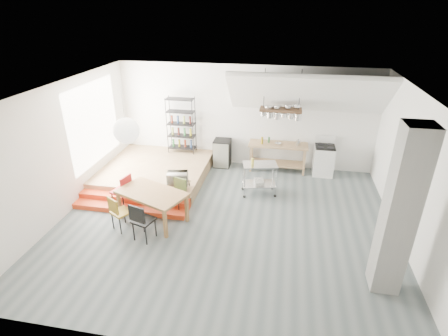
% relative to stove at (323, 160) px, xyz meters
% --- Properties ---
extents(floor, '(8.00, 8.00, 0.00)m').
position_rel_stove_xyz_m(floor, '(-2.50, -3.16, -0.48)').
color(floor, '#515C5E').
rests_on(floor, ground).
extents(wall_back, '(8.00, 0.04, 3.20)m').
position_rel_stove_xyz_m(wall_back, '(-2.50, 0.34, 1.12)').
color(wall_back, silver).
rests_on(wall_back, ground).
extents(wall_left, '(0.04, 7.00, 3.20)m').
position_rel_stove_xyz_m(wall_left, '(-6.50, -3.16, 1.12)').
color(wall_left, silver).
rests_on(wall_left, ground).
extents(wall_right, '(0.04, 7.00, 3.20)m').
position_rel_stove_xyz_m(wall_right, '(1.50, -3.16, 1.12)').
color(wall_right, silver).
rests_on(wall_right, ground).
extents(ceiling, '(8.00, 7.00, 0.02)m').
position_rel_stove_xyz_m(ceiling, '(-2.50, -3.16, 2.72)').
color(ceiling, white).
rests_on(ceiling, wall_back).
extents(slope_ceiling, '(4.40, 1.44, 1.32)m').
position_rel_stove_xyz_m(slope_ceiling, '(-0.70, -0.26, 2.07)').
color(slope_ceiling, white).
rests_on(slope_ceiling, wall_back).
extents(window_pane, '(0.02, 2.50, 2.20)m').
position_rel_stove_xyz_m(window_pane, '(-6.48, -1.66, 1.32)').
color(window_pane, white).
rests_on(window_pane, wall_left).
extents(platform, '(3.00, 3.00, 0.40)m').
position_rel_stove_xyz_m(platform, '(-5.00, -1.16, -0.28)').
color(platform, '#906B48').
rests_on(platform, ground).
extents(step_lower, '(3.00, 0.35, 0.13)m').
position_rel_stove_xyz_m(step_lower, '(-5.00, -3.11, -0.41)').
color(step_lower, red).
rests_on(step_lower, ground).
extents(step_upper, '(3.00, 0.35, 0.27)m').
position_rel_stove_xyz_m(step_upper, '(-5.00, -2.76, -0.35)').
color(step_upper, red).
rests_on(step_upper, ground).
extents(concrete_column, '(0.50, 0.50, 3.20)m').
position_rel_stove_xyz_m(concrete_column, '(0.80, -4.66, 1.12)').
color(concrete_column, gray).
rests_on(concrete_column, ground).
extents(kitchen_counter, '(1.80, 0.60, 0.91)m').
position_rel_stove_xyz_m(kitchen_counter, '(-1.40, -0.01, 0.15)').
color(kitchen_counter, '#906B48').
rests_on(kitchen_counter, ground).
extents(stove, '(0.60, 0.60, 1.18)m').
position_rel_stove_xyz_m(stove, '(0.00, 0.00, 0.00)').
color(stove, white).
rests_on(stove, ground).
extents(pot_rack, '(1.20, 0.50, 1.43)m').
position_rel_stove_xyz_m(pot_rack, '(-1.37, -0.23, 1.50)').
color(pot_rack, '#3A2417').
rests_on(pot_rack, ceiling).
extents(wire_shelving, '(0.88, 0.38, 1.80)m').
position_rel_stove_xyz_m(wire_shelving, '(-4.50, 0.04, 0.85)').
color(wire_shelving, black).
rests_on(wire_shelving, platform).
extents(microwave_shelf, '(0.60, 0.40, 0.16)m').
position_rel_stove_xyz_m(microwave_shelf, '(-3.90, -2.41, 0.07)').
color(microwave_shelf, '#906B48').
rests_on(microwave_shelf, platform).
extents(paper_lantern, '(0.60, 0.60, 0.60)m').
position_rel_stove_xyz_m(paper_lantern, '(-4.80, -3.13, 1.72)').
color(paper_lantern, white).
rests_on(paper_lantern, ceiling).
extents(dining_table, '(1.86, 1.47, 0.78)m').
position_rel_stove_xyz_m(dining_table, '(-4.24, -3.36, 0.21)').
color(dining_table, olive).
rests_on(dining_table, ground).
extents(chair_mustard, '(0.55, 0.55, 0.88)m').
position_rel_stove_xyz_m(chair_mustard, '(-4.86, -3.90, 0.04)').
color(chair_mustard, '#A27B1B').
rests_on(chair_mustard, ground).
extents(chair_black, '(0.53, 0.53, 0.94)m').
position_rel_stove_xyz_m(chair_black, '(-4.18, -4.18, 0.08)').
color(chair_black, black).
rests_on(chair_black, ground).
extents(chair_olive, '(0.48, 0.48, 0.84)m').
position_rel_stove_xyz_m(chair_olive, '(-3.78, -2.75, 0.02)').
color(chair_olive, '#5B6B32').
rests_on(chair_olive, ground).
extents(chair_red, '(0.52, 0.52, 0.94)m').
position_rel_stove_xyz_m(chair_red, '(-5.16, -2.97, 0.08)').
color(chair_red, '#B1191A').
rests_on(chair_red, ground).
extents(rolling_cart, '(1.01, 0.71, 0.91)m').
position_rel_stove_xyz_m(rolling_cart, '(-1.83, -1.59, 0.11)').
color(rolling_cart, silver).
rests_on(rolling_cart, ground).
extents(mini_fridge, '(0.52, 0.52, 0.89)m').
position_rel_stove_xyz_m(mini_fridge, '(-3.17, 0.04, -0.04)').
color(mini_fridge, black).
rests_on(mini_fridge, ground).
extents(microwave, '(0.59, 0.46, 0.29)m').
position_rel_stove_xyz_m(microwave, '(-3.90, -2.41, 0.23)').
color(microwave, beige).
rests_on(microwave, microwave_shelf).
extents(bowl, '(0.25, 0.25, 0.05)m').
position_rel_stove_xyz_m(bowl, '(-1.41, -0.06, 0.45)').
color(bowl, silver).
rests_on(bowl, kitchen_counter).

